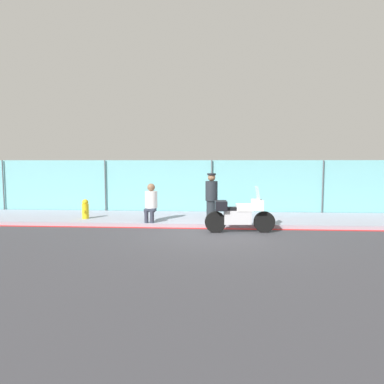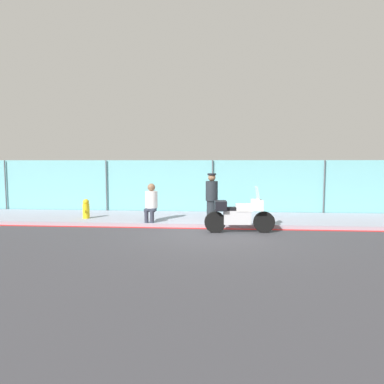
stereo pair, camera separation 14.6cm
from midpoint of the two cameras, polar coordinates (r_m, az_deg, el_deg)
The scene contains 8 objects.
ground_plane at distance 10.61m, azimuth 2.64°, elevation -7.07°, with size 120.00×120.00×0.00m, color #38383D.
sidewalk at distance 13.03m, azimuth 2.88°, elevation -4.50°, with size 33.86×2.96×0.13m.
curb_paint_stripe at distance 11.50m, azimuth 2.74°, elevation -6.10°, with size 33.86×0.18×0.01m.
storefront_fence at distance 14.46m, azimuth 3.01°, elevation 0.76°, with size 32.16×0.17×2.30m.
motorcycle at distance 10.87m, azimuth 7.51°, elevation -3.64°, with size 2.22×0.60×1.47m.
officer_standing at distance 12.29m, azimuth 2.93°, elevation -0.75°, with size 0.44×0.44×1.68m.
person_seated_on_curb at distance 12.15m, azimuth -7.20°, elevation -1.44°, with size 0.44×0.71×1.33m.
fire_hydrant at distance 13.26m, azimuth -17.65°, elevation -2.73°, with size 0.25×0.31×0.72m.
Camera 1 is at (0.15, -10.37, 2.22)m, focal length 32.00 mm.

